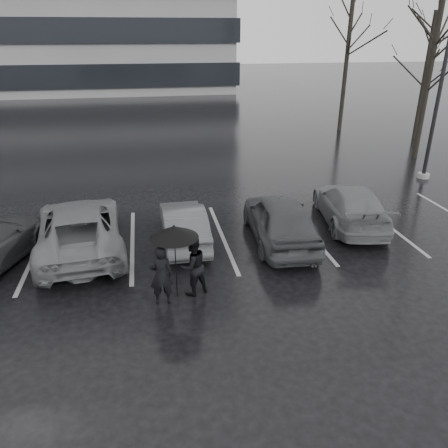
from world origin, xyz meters
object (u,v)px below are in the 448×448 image
car_west_a (184,224)px  tree_east (429,76)px  car_main (280,219)px  lamp_post (442,77)px  tree_north (346,61)px  car_west_b (79,228)px  car_east (350,205)px  pedestrian_right (193,266)px  tree_ne (425,78)px  pedestrian_left (161,275)px

car_west_a → tree_east: size_ratio=0.45×
car_main → tree_east: 13.09m
lamp_post → tree_north: lamp_post is taller
car_west_b → car_main: bearing=168.6°
car_east → pedestrian_right: 6.60m
car_west_b → tree_north: size_ratio=0.59×
tree_ne → tree_north: 4.67m
lamp_post → tree_north: bearing=86.7°
car_west_a → tree_north: tree_north is taller
car_west_b → pedestrian_right: (2.97, -2.94, 0.06)m
car_west_a → pedestrian_left: bearing=74.8°
pedestrian_right → lamp_post: 13.79m
car_west_a → tree_east: (12.62, 7.65, 3.41)m
tree_east → tree_north: size_ratio=0.94×
car_main → car_west_b: (-5.92, 0.50, -0.02)m
pedestrian_right → tree_ne: 21.22m
pedestrian_right → tree_north: tree_north is taller
car_east → pedestrian_left: size_ratio=2.96×
car_west_a → tree_north: bearing=-129.2°
car_west_a → car_east: car_east is taller
pedestrian_left → pedestrian_right: 0.82m
car_west_b → tree_ne: 21.74m
pedestrian_left → tree_ne: size_ratio=0.21×
pedestrian_right → lamp_post: size_ratio=0.16×
lamp_post → pedestrian_left: bearing=-147.1°
car_east → lamp_post: size_ratio=0.48×
car_main → tree_east: tree_east is taller
car_main → tree_ne: tree_ne is taller
pedestrian_left → car_main: bearing=-145.1°
car_west_b → pedestrian_left: 3.91m
pedestrian_right → lamp_post: lamp_post is taller
pedestrian_right → car_west_b: bearing=-70.4°
car_main → pedestrian_right: size_ratio=2.80×
car_east → pedestrian_left: (-6.45, -3.66, 0.11)m
car_west_b → tree_ne: tree_ne is taller
car_west_b → tree_ne: bearing=-154.0°
car_west_a → car_west_b: (-3.03, 0.02, 0.11)m
car_east → lamp_post: (5.43, 4.03, 3.60)m
car_west_b → lamp_post: bearing=-169.0°
car_main → tree_east: (9.73, 8.13, 3.27)m
car_east → tree_ne: tree_ne is taller
tree_east → tree_ne: bearing=58.0°
car_west_b → lamp_post: lamp_post is taller
car_east → tree_east: size_ratio=0.55×
pedestrian_left → tree_north: size_ratio=0.18×
car_west_a → tree_east: tree_east is taller
car_main → car_west_b: car_main is taller
car_main → car_west_a: bearing=-6.2°
tree_east → tree_ne: tree_east is taller
lamp_post → tree_east: lamp_post is taller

